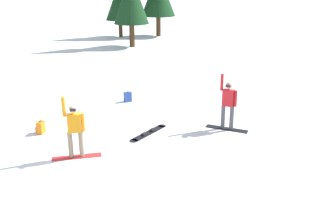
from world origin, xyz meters
TOP-DOWN VIEW (x-y plane):
  - ground_plane at (0.00, 0.00)m, footprint 800.00×800.00m
  - snowboarder_foreground at (-0.15, -0.78)m, footprint 1.41×1.04m
  - snowboarder_midground at (3.77, 3.03)m, footprint 1.56×0.38m
  - loose_snowboard_far_spare at (1.22, 1.70)m, footprint 0.79×1.92m
  - backpack_blue at (-1.02, 4.73)m, footprint 0.38×0.38m
  - backpack_orange at (-2.39, 0.43)m, footprint 0.31×0.35m

SIDE VIEW (x-z plane):
  - ground_plane at x=0.00m, z-range 0.00..0.00m
  - loose_snowboard_far_spare at x=1.22m, z-range -0.03..0.07m
  - backpack_blue at x=-1.02m, z-range -0.02..0.45m
  - backpack_orange at x=-2.39m, z-range -0.02..0.45m
  - snowboarder_foreground at x=-0.15m, z-range -0.06..1.92m
  - snowboarder_midground at x=3.77m, z-range -0.05..2.00m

